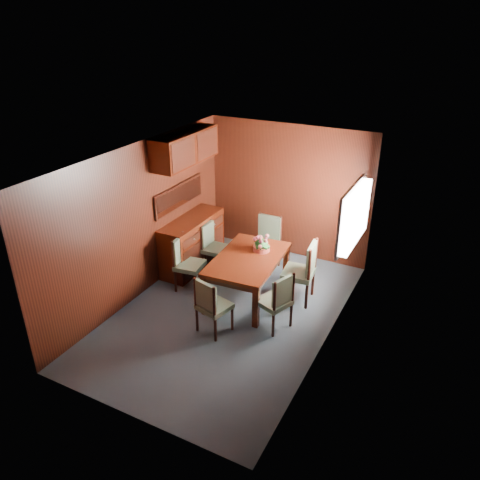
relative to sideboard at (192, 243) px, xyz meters
The scene contains 11 objects.
ground 1.66m from the sideboard, 38.66° to the right, with size 4.50×4.50×0.00m, color #39454E.
room_shell 1.78m from the sideboard, 30.23° to the right, with size 3.06×4.52×2.41m.
sideboard is the anchor object (origin of this frame).
dining_table 1.39m from the sideboard, 19.40° to the right, with size 1.04×1.56×0.70m.
chair_left_near 0.73m from the sideboard, 65.95° to the right, with size 0.46×0.48×0.90m.
chair_left_far 0.38m from the sideboard, ahead, with size 0.40×0.42×0.86m.
chair_right_near 2.27m from the sideboard, 26.26° to the right, with size 0.52×0.53×0.88m.
chair_right_far 2.11m from the sideboard, ahead, with size 0.50×0.52×1.00m.
chair_head 1.98m from the sideboard, 50.22° to the right, with size 0.49×0.48×0.87m.
chair_foot 1.30m from the sideboard, 26.27° to the left, with size 0.45×0.44×0.95m.
flower_centerpiece 1.46m from the sideboard, ahead, with size 0.28×0.28×0.28m.
Camera 1 is at (2.83, -5.10, 4.08)m, focal length 35.00 mm.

